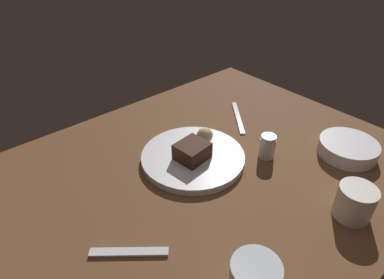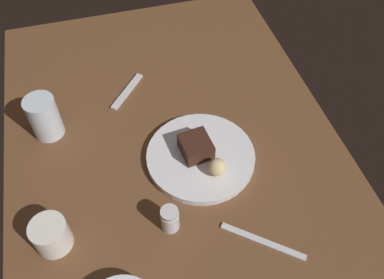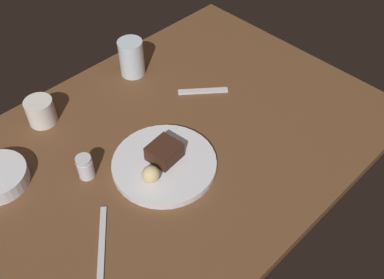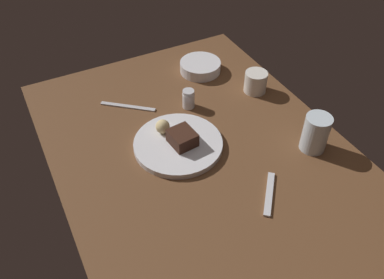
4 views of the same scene
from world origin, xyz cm
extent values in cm
cube|color=brown|center=(0.00, 0.00, 1.50)|extent=(120.00, 84.00, 3.00)
cylinder|color=silver|center=(-6.85, -5.29, 3.93)|extent=(26.81, 26.81, 1.86)
cube|color=#381E14|center=(-5.79, -4.33, 7.01)|extent=(8.38, 7.77, 4.30)
sphere|color=#DBC184|center=(-13.00, -7.43, 7.04)|extent=(4.37, 4.37, 4.37)
cylinder|color=silver|center=(-22.63, 6.27, 5.66)|extent=(4.11, 4.11, 5.33)
cylinder|color=silver|center=(-22.63, 6.27, 8.93)|extent=(3.91, 3.91, 1.20)
cylinder|color=silver|center=(12.04, 30.24, 8.82)|extent=(7.68, 7.68, 11.65)
cylinder|color=silver|center=(-19.91, 31.06, 6.72)|extent=(7.80, 7.80, 7.44)
cube|color=silver|center=(21.12, 8.27, 3.35)|extent=(12.63, 11.04, 0.70)
cube|color=silver|center=(-31.69, -12.01, 3.25)|extent=(13.09, 15.61, 0.50)
camera|label=1|loc=(37.47, 45.27, 56.31)|focal=30.57mm
camera|label=2|loc=(-64.20, 12.87, 86.44)|focal=38.61mm
camera|label=3|loc=(-53.38, -62.52, 90.94)|focal=41.67mm
camera|label=4|loc=(72.66, -41.71, 87.91)|focal=37.74mm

